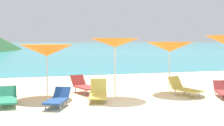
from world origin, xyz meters
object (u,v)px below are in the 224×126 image
lounge_chair_0 (224,91)px  lounge_chair_4 (84,85)px  umbrella_2 (115,43)px  lounge_chair_1 (58,99)px  umbrella_3 (170,47)px  lounge_chair_5 (7,98)px  lounge_chair_6 (98,93)px  umbrella_1 (47,50)px  lounge_chair_3 (184,88)px

lounge_chair_0 → lounge_chair_4: (-4.96, 2.49, 0.07)m
umbrella_2 → lounge_chair_1: bearing=-147.8°
umbrella_3 → lounge_chair_4: (-3.67, 0.49, -1.59)m
lounge_chair_4 → umbrella_3: bearing=-22.6°
umbrella_3 → lounge_chair_1: 5.62m
lounge_chair_5 → lounge_chair_6: lounge_chair_6 is taller
umbrella_1 → lounge_chair_3: umbrella_1 is taller
lounge_chair_0 → umbrella_3: bearing=146.8°
lounge_chair_3 → lounge_chair_4: lounge_chair_3 is taller
umbrella_2 → lounge_chair_0: (3.86, -1.69, -1.84)m
lounge_chair_6 → umbrella_2: bearing=62.3°
umbrella_3 → lounge_chair_0: bearing=-57.1°
umbrella_3 → lounge_chair_0: 2.90m
lounge_chair_1 → lounge_chair_3: lounge_chair_3 is taller
umbrella_2 → lounge_chair_4: umbrella_2 is taller
lounge_chair_5 → lounge_chair_6: size_ratio=1.08×
umbrella_3 → lounge_chair_3: 2.05m
lounge_chair_4 → lounge_chair_6: 1.81m
umbrella_1 → lounge_chair_3: size_ratio=1.44×
umbrella_2 → lounge_chair_5: size_ratio=1.39×
umbrella_1 → umbrella_3: (5.17, -0.48, 0.12)m
umbrella_1 → lounge_chair_4: size_ratio=1.30×
umbrella_2 → lounge_chair_0: size_ratio=1.35×
umbrella_3 → lounge_chair_6: size_ratio=1.51×
umbrella_3 → lounge_chair_4: bearing=172.4°
lounge_chair_1 → lounge_chair_3: bearing=31.8°
lounge_chair_4 → lounge_chair_5: size_ratio=1.04×
lounge_chair_1 → lounge_chair_4: lounge_chair_4 is taller
lounge_chair_0 → lounge_chair_4: lounge_chair_4 is taller
umbrella_3 → lounge_chair_4: umbrella_3 is taller
lounge_chair_6 → umbrella_3: bearing=36.4°
umbrella_1 → lounge_chair_0: (6.46, -2.48, -1.54)m
umbrella_1 → lounge_chair_6: bearing=-47.6°
lounge_chair_0 → lounge_chair_6: size_ratio=1.11×
lounge_chair_0 → lounge_chair_3: (-1.33, 0.71, 0.07)m
umbrella_1 → lounge_chair_3: (5.13, -1.77, -1.47)m
umbrella_1 → lounge_chair_0: size_ratio=1.31×
lounge_chair_0 → lounge_chair_1: lounge_chair_1 is taller
lounge_chair_4 → lounge_chair_5: bearing=-167.0°
lounge_chair_1 → lounge_chair_6: bearing=45.3°
umbrella_2 → lounge_chair_6: (-0.96, -1.00, -1.79)m
umbrella_1 → lounge_chair_4: bearing=0.3°
lounge_chair_0 → lounge_chair_3: bearing=175.6°
umbrella_2 → umbrella_3: umbrella_2 is taller
umbrella_3 → lounge_chair_3: umbrella_3 is taller
lounge_chair_0 → lounge_chair_1: bearing=-157.3°
umbrella_1 → lounge_chair_1: bearing=-87.0°
lounge_chair_6 → umbrella_1: bearing=148.3°
umbrella_1 → lounge_chair_5: size_ratio=1.35×
umbrella_1 → lounge_chair_3: bearing=-19.0°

